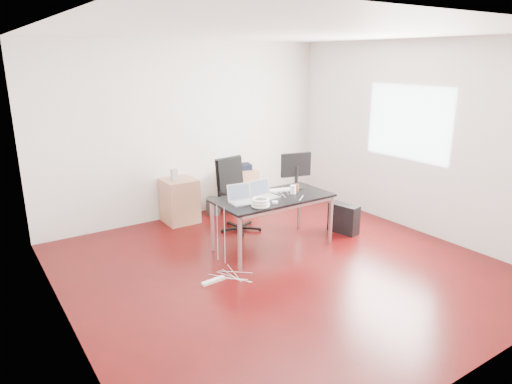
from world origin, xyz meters
TOP-DOWN VIEW (x-y plane):
  - room_shell at (0.04, 0.00)m, footprint 5.00×5.00m
  - desk at (0.29, 0.57)m, footprint 1.60×0.80m
  - office_chair at (0.25, 1.46)m, footprint 0.55×0.57m
  - filing_cabinet_left at (-0.34, 2.23)m, footprint 0.50×0.50m
  - filing_cabinet_right at (0.78, 2.23)m, footprint 0.50×0.50m
  - pc_tower at (1.50, 0.42)m, footprint 0.29×0.48m
  - wastebasket at (0.27, 2.25)m, footprint 0.28×0.28m
  - power_strip at (-0.90, 0.11)m, footprint 0.30×0.09m
  - laptop_left at (-0.19, 0.59)m, footprint 0.35×0.29m
  - laptop_right at (0.17, 0.62)m, footprint 0.35×0.28m
  - monitor at (0.82, 0.75)m, footprint 0.45×0.26m
  - keyboard at (0.50, 0.76)m, footprint 0.46×0.26m
  - cup_white at (0.61, 0.54)m, footprint 0.08×0.08m
  - cup_brown at (0.73, 0.61)m, footprint 0.08×0.08m
  - cable_coil at (-0.09, 0.31)m, footprint 0.24×0.24m
  - power_adapter at (0.14, 0.32)m, footprint 0.09×0.09m
  - speaker at (-0.41, 2.22)m, footprint 0.10×0.09m
  - navy_garment at (0.85, 2.26)m, footprint 0.35×0.31m

SIDE VIEW (x-z plane):
  - power_strip at x=-0.90m, z-range 0.00..0.04m
  - wastebasket at x=0.27m, z-range 0.00..0.28m
  - pc_tower at x=1.50m, z-range 0.00..0.44m
  - filing_cabinet_left at x=-0.34m, z-range 0.00..0.70m
  - filing_cabinet_right at x=0.78m, z-range 0.00..0.70m
  - office_chair at x=0.25m, z-range 0.06..1.15m
  - desk at x=0.29m, z-range 0.31..1.04m
  - keyboard at x=0.50m, z-range 0.73..0.75m
  - power_adapter at x=0.14m, z-range 0.73..0.76m
  - navy_garment at x=0.85m, z-range 0.70..0.79m
  - cup_brown at x=0.73m, z-range 0.73..0.83m
  - cable_coil at x=-0.09m, z-range 0.73..0.84m
  - laptop_left at x=-0.19m, z-range 0.67..0.90m
  - laptop_right at x=0.17m, z-range 0.67..0.90m
  - speaker at x=-0.41m, z-range 0.70..0.88m
  - cup_white at x=0.61m, z-range 0.73..0.85m
  - monitor at x=0.82m, z-range 0.76..1.27m
  - room_shell at x=0.04m, z-range -1.10..3.90m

